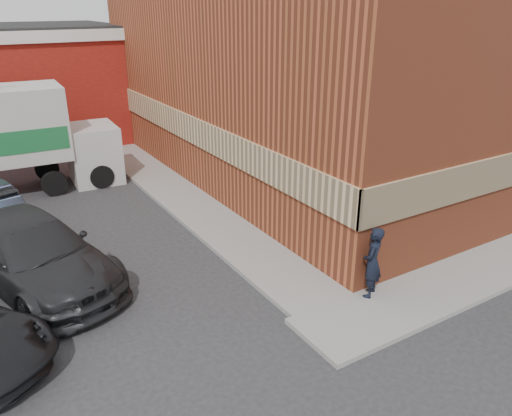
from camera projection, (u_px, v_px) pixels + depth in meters
ground at (303, 316)px, 11.34m from camera, size 90.00×90.00×0.00m
brick_building at (342, 52)px, 20.73m from camera, size 14.25×18.25×9.36m
sidewalk_west at (172, 191)px, 18.69m from camera, size 1.80×18.00×0.12m
man at (372, 262)px, 11.63m from camera, size 0.76×0.70×1.75m
suv_b at (32, 253)px, 12.38m from camera, size 4.05×6.31×1.70m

